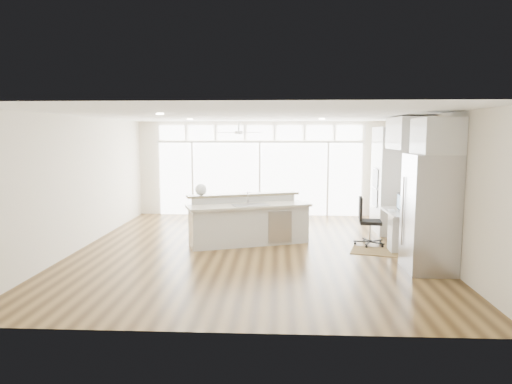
{
  "coord_description": "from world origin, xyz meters",
  "views": [
    {
      "loc": [
        0.55,
        -9.1,
        2.33
      ],
      "look_at": [
        0.06,
        0.6,
        1.1
      ],
      "focal_mm": 32.0,
      "sensor_mm": 36.0,
      "label": 1
    }
  ],
  "objects": [
    {
      "name": "rug",
      "position": [
        2.49,
        -0.11,
        0.01
      ],
      "size": [
        1.09,
        0.9,
        0.01
      ],
      "primitive_type": "cube",
      "rotation": [
        0.0,
        0.0,
        -0.25
      ],
      "color": "#3D2A13",
      "rests_on": "floor"
    },
    {
      "name": "wall_back",
      "position": [
        0.0,
        4.0,
        1.35
      ],
      "size": [
        7.0,
        0.04,
        2.7
      ],
      "primitive_type": "cube",
      "color": "silver",
      "rests_on": "floor"
    },
    {
      "name": "recessed_lights",
      "position": [
        0.0,
        0.2,
        2.68
      ],
      "size": [
        3.4,
        3.0,
        0.02
      ],
      "primitive_type": "cube",
      "color": "beige",
      "rests_on": "ceiling"
    },
    {
      "name": "ceiling_fan",
      "position": [
        -0.5,
        2.8,
        2.48
      ],
      "size": [
        1.16,
        1.16,
        0.32
      ],
      "primitive_type": "cube",
      "color": "white",
      "rests_on": "ceiling"
    },
    {
      "name": "glass_wall",
      "position": [
        0.0,
        3.94,
        1.05
      ],
      "size": [
        5.8,
        0.06,
        2.08
      ],
      "primitive_type": "cube",
      "color": "white",
      "rests_on": "wall_back"
    },
    {
      "name": "wall_right",
      "position": [
        3.5,
        0.0,
        1.35
      ],
      "size": [
        0.04,
        8.0,
        2.7
      ],
      "primitive_type": "cube",
      "color": "silver",
      "rests_on": "floor"
    },
    {
      "name": "refrigerator",
      "position": [
        3.11,
        -1.35,
        1.0
      ],
      "size": [
        0.76,
        0.9,
        2.0
      ],
      "primitive_type": "cube",
      "color": "#A7A6AB",
      "rests_on": "floor"
    },
    {
      "name": "ceiling",
      "position": [
        0.0,
        0.0,
        2.7
      ],
      "size": [
        7.0,
        8.0,
        0.02
      ],
      "primitive_type": "cube",
      "color": "white",
      "rests_on": "wall_back"
    },
    {
      "name": "floor",
      "position": [
        0.0,
        0.0,
        -0.01
      ],
      "size": [
        7.0,
        8.0,
        0.02
      ],
      "primitive_type": "cube",
      "color": "#442D14",
      "rests_on": "ground"
    },
    {
      "name": "wall_left",
      "position": [
        -3.5,
        0.0,
        1.35
      ],
      "size": [
        0.04,
        8.0,
        2.7
      ],
      "primitive_type": "cube",
      "color": "silver",
      "rests_on": "floor"
    },
    {
      "name": "desk_nook",
      "position": [
        3.13,
        0.3,
        0.38
      ],
      "size": [
        0.72,
        1.3,
        0.76
      ],
      "primitive_type": "cube",
      "color": "silver",
      "rests_on": "floor"
    },
    {
      "name": "monitor",
      "position": [
        3.05,
        0.3,
        0.95
      ],
      "size": [
        0.11,
        0.46,
        0.38
      ],
      "primitive_type": "cube",
      "rotation": [
        0.0,
        0.0,
        -0.07
      ],
      "color": "black",
      "rests_on": "desk_nook"
    },
    {
      "name": "transom_row",
      "position": [
        0.0,
        3.94,
        2.38
      ],
      "size": [
        5.9,
        0.06,
        0.4
      ],
      "primitive_type": "cube",
      "color": "white",
      "rests_on": "wall_back"
    },
    {
      "name": "upper_cabinets",
      "position": [
        3.17,
        0.3,
        2.35
      ],
      "size": [
        0.64,
        1.3,
        0.64
      ],
      "primitive_type": "cube",
      "color": "silver",
      "rests_on": "wall_right"
    },
    {
      "name": "desk_window",
      "position": [
        3.46,
        0.3,
        1.55
      ],
      "size": [
        0.04,
        0.85,
        0.85
      ],
      "primitive_type": "cube",
      "color": "white",
      "rests_on": "wall_right"
    },
    {
      "name": "fridge_cabinet",
      "position": [
        3.17,
        -1.35,
        2.3
      ],
      "size": [
        0.64,
        0.9,
        0.6
      ],
      "primitive_type": "cube",
      "color": "silver",
      "rests_on": "wall_right"
    },
    {
      "name": "kitchen_island",
      "position": [
        -0.08,
        0.43,
        0.52
      ],
      "size": [
        2.78,
        1.82,
        1.04
      ],
      "primitive_type": "cube",
      "rotation": [
        0.0,
        0.0,
        0.35
      ],
      "color": "silver",
      "rests_on": "floor"
    },
    {
      "name": "oven_cabinet",
      "position": [
        3.17,
        1.8,
        1.25
      ],
      "size": [
        0.64,
        1.2,
        2.5
      ],
      "primitive_type": "cube",
      "color": "silver",
      "rests_on": "floor"
    },
    {
      "name": "office_chair",
      "position": [
        2.48,
        0.45,
        0.51
      ],
      "size": [
        0.57,
        0.53,
        1.01
      ],
      "primitive_type": "cube",
      "rotation": [
        0.0,
        0.0,
        -0.1
      ],
      "color": "black",
      "rests_on": "floor"
    },
    {
      "name": "potted_plant",
      "position": [
        3.17,
        1.8,
        2.63
      ],
      "size": [
        0.32,
        0.35,
        0.25
      ],
      "primitive_type": "imported",
      "rotation": [
        0.0,
        0.0,
        -0.1
      ],
      "color": "#375B27",
      "rests_on": "oven_cabinet"
    },
    {
      "name": "keyboard",
      "position": [
        2.88,
        0.3,
        0.77
      ],
      "size": [
        0.16,
        0.34,
        0.02
      ],
      "primitive_type": "cube",
      "rotation": [
        0.0,
        0.0,
        -0.12
      ],
      "color": "white",
      "rests_on": "desk_nook"
    },
    {
      "name": "fishbowl",
      "position": [
        -1.11,
        0.48,
        1.16
      ],
      "size": [
        0.33,
        0.33,
        0.25
      ],
      "primitive_type": "sphere",
      "rotation": [
        0.0,
        0.0,
        0.37
      ],
      "color": "white",
      "rests_on": "kitchen_island"
    },
    {
      "name": "framed_photos",
      "position": [
        3.46,
        0.92,
        1.4
      ],
      "size": [
        0.06,
        0.22,
        0.8
      ],
      "primitive_type": "cube",
      "color": "black",
      "rests_on": "wall_right"
    },
    {
      "name": "wall_front",
      "position": [
        0.0,
        -4.0,
        1.35
      ],
      "size": [
        7.0,
        0.04,
        2.7
      ],
      "primitive_type": "cube",
      "color": "silver",
      "rests_on": "floor"
    }
  ]
}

